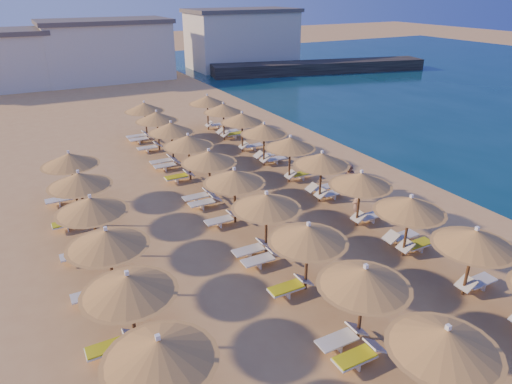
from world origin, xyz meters
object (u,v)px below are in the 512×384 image
parasol_row_east (340,169)px  jetty (320,67)px  beachgoer_a (356,204)px  parasol_row_west (249,189)px  beachgoer_b (350,178)px

parasol_row_east → jetty: bearing=55.8°
parasol_row_east → beachgoer_a: (0.45, -0.91, -1.66)m
parasol_row_west → beachgoer_a: bearing=-9.2°
jetty → parasol_row_east: 43.36m
parasol_row_west → beachgoer_a: parasol_row_west is taller
parasol_row_east → parasol_row_west: bearing=180.0°
parasol_row_west → beachgoer_a: size_ratio=24.07×
parasol_row_west → beachgoer_b: 8.01m
parasol_row_east → beachgoer_b: bearing=39.8°
parasol_row_west → jetty: bearing=50.5°
jetty → parasol_row_west: parasol_row_west is taller
parasol_row_west → beachgoer_b: (7.58, 1.99, -1.65)m
beachgoer_b → beachgoer_a: size_ratio=1.01×
jetty → parasol_row_west: size_ratio=0.79×
parasol_row_east → beachgoer_a: size_ratio=24.07×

